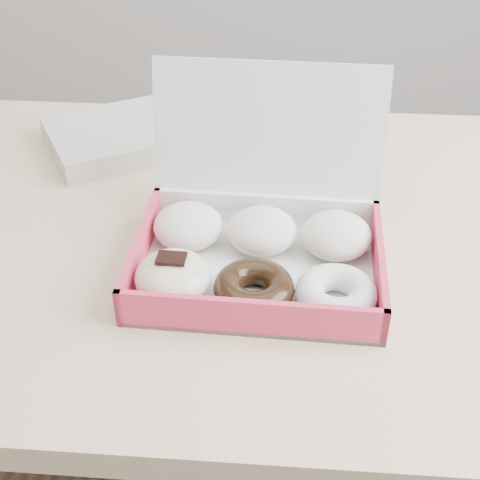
{
  "coord_description": "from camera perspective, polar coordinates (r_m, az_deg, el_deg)",
  "views": [
    {
      "loc": [
        0.06,
        -0.79,
        1.31
      ],
      "look_at": [
        0.01,
        -0.13,
        0.82
      ],
      "focal_mm": 50.0,
      "sensor_mm": 36.0,
      "label": 1
    }
  ],
  "objects": [
    {
      "name": "newspapers",
      "position": [
        1.19,
        -9.98,
        8.76
      ],
      "size": [
        0.31,
        0.29,
        0.04
      ],
      "primitive_type": "cube",
      "rotation": [
        0.0,
        0.0,
        0.52
      ],
      "color": "silver",
      "rests_on": "table"
    },
    {
      "name": "donut_box",
      "position": [
        0.88,
        1.44,
        -0.32
      ],
      "size": [
        0.33,
        0.3,
        0.23
      ],
      "rotation": [
        0.0,
        0.0,
        -0.03
      ],
      "color": "white",
      "rests_on": "table"
    },
    {
      "name": "table",
      "position": [
        1.02,
        -0.02,
        -2.46
      ],
      "size": [
        1.2,
        0.8,
        0.75
      ],
      "color": "tan",
      "rests_on": "ground"
    }
  ]
}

